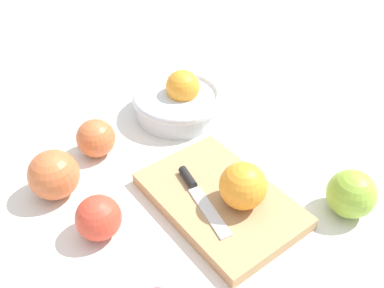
{
  "coord_description": "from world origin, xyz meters",
  "views": [
    {
      "loc": [
        0.46,
        -0.29,
        0.52
      ],
      "look_at": [
        -0.03,
        0.02,
        0.04
      ],
      "focal_mm": 39.71,
      "sensor_mm": 36.0,
      "label": 1
    }
  ],
  "objects_px": {
    "bowl": "(179,100)",
    "knife": "(197,191)",
    "apple_front_right": "(99,218)",
    "apple_front_left": "(54,175)",
    "cutting_board": "(221,199)",
    "orange_on_board": "(243,186)",
    "apple_front_left_2": "(96,138)",
    "apple_back_right": "(351,194)"
  },
  "relations": [
    {
      "from": "bowl",
      "to": "knife",
      "type": "xyz_separation_m",
      "value": [
        0.23,
        -0.1,
        -0.01
      ]
    },
    {
      "from": "apple_front_right",
      "to": "apple_front_left",
      "type": "height_order",
      "value": "apple_front_left"
    },
    {
      "from": "bowl",
      "to": "cutting_board",
      "type": "bearing_deg",
      "value": -15.85
    },
    {
      "from": "bowl",
      "to": "knife",
      "type": "relative_size",
      "value": 1.22
    },
    {
      "from": "orange_on_board",
      "to": "apple_front_right",
      "type": "height_order",
      "value": "orange_on_board"
    },
    {
      "from": "knife",
      "to": "apple_front_right",
      "type": "xyz_separation_m",
      "value": [
        -0.02,
        -0.16,
        0.01
      ]
    },
    {
      "from": "apple_front_left",
      "to": "apple_front_left_2",
      "type": "height_order",
      "value": "apple_front_left"
    },
    {
      "from": "orange_on_board",
      "to": "apple_front_left",
      "type": "height_order",
      "value": "orange_on_board"
    },
    {
      "from": "orange_on_board",
      "to": "apple_front_right",
      "type": "xyz_separation_m",
      "value": [
        -0.08,
        -0.21,
        -0.02
      ]
    },
    {
      "from": "bowl",
      "to": "apple_back_right",
      "type": "height_order",
      "value": "bowl"
    },
    {
      "from": "apple_front_right",
      "to": "orange_on_board",
      "type": "bearing_deg",
      "value": 69.05
    },
    {
      "from": "cutting_board",
      "to": "orange_on_board",
      "type": "height_order",
      "value": "orange_on_board"
    },
    {
      "from": "apple_front_right",
      "to": "apple_front_left_2",
      "type": "xyz_separation_m",
      "value": [
        -0.18,
        0.07,
        0.0
      ]
    },
    {
      "from": "cutting_board",
      "to": "apple_back_right",
      "type": "relative_size",
      "value": 3.33
    },
    {
      "from": "apple_back_right",
      "to": "cutting_board",
      "type": "bearing_deg",
      "value": -126.0
    },
    {
      "from": "orange_on_board",
      "to": "apple_front_left",
      "type": "distance_m",
      "value": 0.31
    },
    {
      "from": "orange_on_board",
      "to": "bowl",
      "type": "bearing_deg",
      "value": 168.99
    },
    {
      "from": "bowl",
      "to": "apple_front_right",
      "type": "bearing_deg",
      "value": -51.73
    },
    {
      "from": "bowl",
      "to": "apple_back_right",
      "type": "distance_m",
      "value": 0.38
    },
    {
      "from": "apple_front_left",
      "to": "knife",
      "type": "bearing_deg",
      "value": 52.36
    },
    {
      "from": "apple_front_left",
      "to": "apple_back_right",
      "type": "height_order",
      "value": "apple_front_left"
    },
    {
      "from": "cutting_board",
      "to": "knife",
      "type": "relative_size",
      "value": 1.66
    },
    {
      "from": "cutting_board",
      "to": "apple_back_right",
      "type": "xyz_separation_m",
      "value": [
        0.12,
        0.16,
        0.03
      ]
    },
    {
      "from": "apple_front_right",
      "to": "apple_front_left_2",
      "type": "relative_size",
      "value": 0.98
    },
    {
      "from": "knife",
      "to": "apple_front_left_2",
      "type": "distance_m",
      "value": 0.22
    },
    {
      "from": "apple_front_left",
      "to": "apple_back_right",
      "type": "bearing_deg",
      "value": 53.16
    },
    {
      "from": "bowl",
      "to": "cutting_board",
      "type": "relative_size",
      "value": 0.73
    },
    {
      "from": "apple_front_left_2",
      "to": "orange_on_board",
      "type": "bearing_deg",
      "value": 28.18
    },
    {
      "from": "apple_front_right",
      "to": "apple_front_left_2",
      "type": "bearing_deg",
      "value": 159.08
    },
    {
      "from": "knife",
      "to": "apple_back_right",
      "type": "xyz_separation_m",
      "value": [
        0.14,
        0.2,
        0.01
      ]
    },
    {
      "from": "apple_front_right",
      "to": "apple_back_right",
      "type": "bearing_deg",
      "value": 64.63
    },
    {
      "from": "apple_front_left",
      "to": "orange_on_board",
      "type": "bearing_deg",
      "value": 49.96
    },
    {
      "from": "cutting_board",
      "to": "apple_front_right",
      "type": "bearing_deg",
      "value": -104.4
    },
    {
      "from": "cutting_board",
      "to": "apple_back_right",
      "type": "bearing_deg",
      "value": 54.0
    },
    {
      "from": "knife",
      "to": "apple_front_left",
      "type": "relative_size",
      "value": 1.87
    },
    {
      "from": "apple_front_left",
      "to": "apple_front_left_2",
      "type": "xyz_separation_m",
      "value": [
        -0.06,
        0.1,
        -0.01
      ]
    },
    {
      "from": "apple_front_left",
      "to": "cutting_board",
      "type": "bearing_deg",
      "value": 52.55
    },
    {
      "from": "apple_front_left",
      "to": "apple_front_left_2",
      "type": "bearing_deg",
      "value": 122.13
    },
    {
      "from": "cutting_board",
      "to": "apple_front_right",
      "type": "xyz_separation_m",
      "value": [
        -0.05,
        -0.19,
        0.02
      ]
    },
    {
      "from": "cutting_board",
      "to": "knife",
      "type": "bearing_deg",
      "value": -126.36
    },
    {
      "from": "cutting_board",
      "to": "bowl",
      "type": "bearing_deg",
      "value": 164.15
    },
    {
      "from": "cutting_board",
      "to": "apple_front_right",
      "type": "relative_size",
      "value": 3.71
    }
  ]
}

